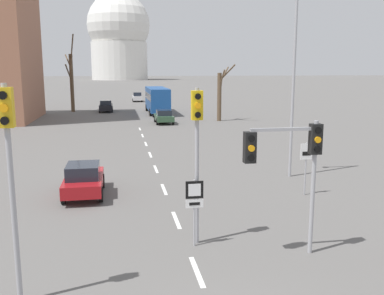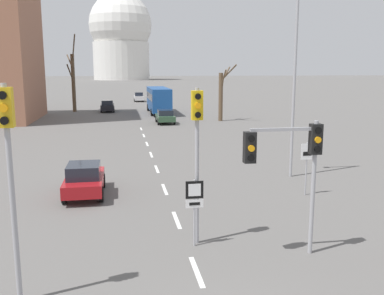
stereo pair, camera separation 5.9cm
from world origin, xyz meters
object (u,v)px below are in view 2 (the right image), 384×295
at_px(traffic_signal_near_left, 9,155).
at_px(route_sign_post, 194,201).
at_px(traffic_signal_near_right, 291,155).
at_px(sedan_near_left, 165,116).
at_px(street_lamp_right, 288,69).
at_px(sedan_near_right, 84,179).
at_px(speed_limit_sign, 307,160).
at_px(traffic_signal_centre_tall, 197,137).
at_px(sedan_far_left, 108,106).
at_px(sedan_mid_centre, 139,97).
at_px(city_bus, 159,98).

xyz_separation_m(traffic_signal_near_left, route_sign_post, (5.07, 2.74, -2.31)).
xyz_separation_m(traffic_signal_near_right, sedan_near_left, (-0.23, 34.89, -2.51)).
height_order(street_lamp_right, sedan_near_right, street_lamp_right).
bearing_deg(traffic_signal_near_left, speed_limit_sign, 34.37).
xyz_separation_m(street_lamp_right, sedan_near_left, (-4.00, 25.12, -5.16)).
bearing_deg(traffic_signal_near_right, sedan_near_right, 131.39).
xyz_separation_m(traffic_signal_centre_tall, traffic_signal_near_left, (-5.20, -2.99, 0.17)).
height_order(traffic_signal_near_left, sedan_near_left, traffic_signal_near_left).
relative_size(traffic_signal_centre_tall, route_sign_post, 2.29).
bearing_deg(sedan_near_left, traffic_signal_centre_tall, -94.28).
xyz_separation_m(street_lamp_right, sedan_far_left, (-10.66, 39.83, -5.12)).
height_order(traffic_signal_centre_tall, traffic_signal_near_right, traffic_signal_centre_tall).
relative_size(street_lamp_right, sedan_far_left, 2.15).
bearing_deg(sedan_near_right, traffic_signal_centre_tall, -56.74).
bearing_deg(sedan_mid_centre, sedan_far_left, -105.54).
distance_m(traffic_signal_centre_tall, sedan_near_left, 33.67).
xyz_separation_m(sedan_far_left, city_bus, (6.97, -3.47, 1.21)).
distance_m(street_lamp_right, sedan_near_right, 12.07).
relative_size(sedan_far_left, city_bus, 0.43).
distance_m(speed_limit_sign, sedan_near_left, 28.92).
height_order(traffic_signal_centre_tall, sedan_near_right, traffic_signal_centre_tall).
bearing_deg(sedan_near_right, traffic_signal_near_left, -95.69).
height_order(sedan_near_right, sedan_far_left, sedan_far_left).
relative_size(traffic_signal_near_right, street_lamp_right, 0.44).
relative_size(traffic_signal_near_right, sedan_mid_centre, 1.07).
height_order(sedan_mid_centre, sedan_far_left, sedan_mid_centre).
bearing_deg(traffic_signal_centre_tall, sedan_near_left, 85.72).
height_order(traffic_signal_near_left, traffic_signal_near_right, traffic_signal_near_left).
bearing_deg(sedan_near_left, city_bus, 88.40).
bearing_deg(sedan_near_right, city_bus, 79.51).
relative_size(traffic_signal_near_right, speed_limit_sign, 1.71).
xyz_separation_m(traffic_signal_near_left, speed_limit_sign, (11.35, 7.77, -2.16)).
height_order(route_sign_post, speed_limit_sign, speed_limit_sign).
relative_size(traffic_signal_near_right, city_bus, 0.40).
relative_size(speed_limit_sign, sedan_near_left, 0.60).
bearing_deg(sedan_far_left, sedan_near_right, -90.14).
bearing_deg(speed_limit_sign, city_bus, 94.77).
xyz_separation_m(sedan_near_left, city_bus, (0.31, 11.24, 1.25)).
bearing_deg(speed_limit_sign, sedan_mid_centre, 94.55).
xyz_separation_m(traffic_signal_centre_tall, sedan_near_right, (-4.26, 6.49, -2.92)).
xyz_separation_m(sedan_near_left, sedan_mid_centre, (-1.33, 33.86, 0.06)).
xyz_separation_m(sedan_near_left, sedan_far_left, (-6.65, 14.71, 0.04)).
height_order(traffic_signal_near_left, street_lamp_right, street_lamp_right).
xyz_separation_m(traffic_signal_near_right, city_bus, (0.08, 46.13, -1.26)).
bearing_deg(sedan_mid_centre, street_lamp_right, -84.83).
distance_m(traffic_signal_centre_tall, sedan_far_left, 48.42).
distance_m(route_sign_post, sedan_far_left, 48.58).
relative_size(traffic_signal_near_left, sedan_near_right, 1.42).
bearing_deg(sedan_far_left, sedan_near_left, -65.66).
distance_m(traffic_signal_centre_tall, sedan_near_right, 8.29).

